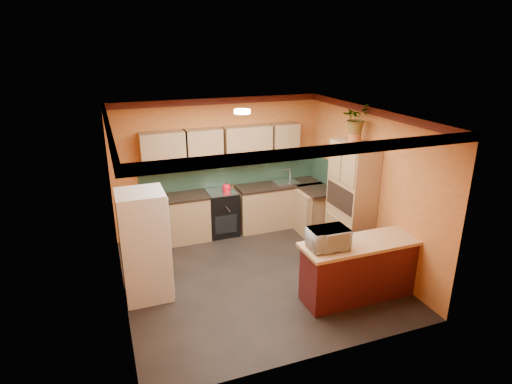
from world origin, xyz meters
The scene contains 15 objects.
room_shell centered at (0.02, 0.28, 2.09)m, with size 4.24×4.24×2.72m.
base_cabinets_back centered at (0.57, 1.80, 0.44)m, with size 3.65×0.60×0.88m, color tan.
countertop_back centered at (0.57, 1.80, 0.90)m, with size 3.65×0.62×0.04m, color black.
stove centered at (-0.05, 1.80, 0.46)m, with size 0.58×0.58×0.91m, color black.
kettle centered at (0.05, 1.75, 1.00)m, with size 0.17×0.17×0.18m, color red, non-canonical shape.
sink centered at (1.35, 1.80, 0.94)m, with size 0.48×0.40×0.03m, color silver.
base_cabinets_right centered at (1.80, 1.23, 0.44)m, with size 0.60×0.80×0.88m, color tan.
countertop_right centered at (1.80, 1.23, 0.90)m, with size 0.62×0.80×0.04m, color black.
fridge centered at (-1.75, 0.04, 0.85)m, with size 0.68×0.66×1.70m, color silver.
pantry centered at (1.85, 0.12, 1.05)m, with size 0.48×0.90×2.10m, color tan.
fern_pot centered at (1.85, 0.17, 2.18)m, with size 0.22×0.22×0.16m, color #9B4925.
fern centered at (1.85, 0.17, 2.51)m, with size 0.45×0.39×0.50m, color tan.
breakfast_bar centered at (1.29, -1.12, 0.44)m, with size 1.80×0.55×0.88m, color #4F1512.
bar_top centered at (1.29, -1.12, 0.91)m, with size 1.90×0.65×0.05m, color tan.
microwave centered at (0.69, -1.12, 1.08)m, with size 0.55×0.37×0.31m, color silver.
Camera 1 is at (-2.19, -5.91, 3.74)m, focal length 30.00 mm.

